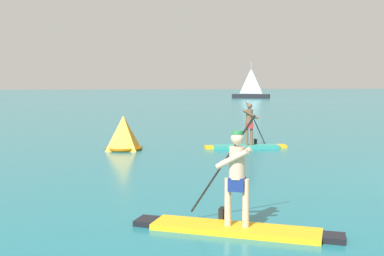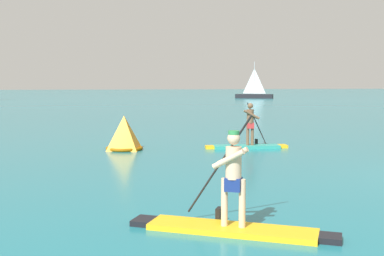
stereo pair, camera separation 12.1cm
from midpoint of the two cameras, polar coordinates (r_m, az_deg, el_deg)
paddleboarder_near_left at (r=8.08m, az=5.06°, el=-9.73°), size 3.12×2.26×1.96m
paddleboarder_mid_center at (r=18.52m, az=6.78°, el=-1.33°), size 3.16×1.09×1.75m
race_marker_buoy at (r=18.06m, az=-7.79°, el=-0.77°), size 1.51×1.51×1.27m
sailboat_right_horizon at (r=84.50m, az=7.37°, el=3.95°), size 6.29×4.72×6.32m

